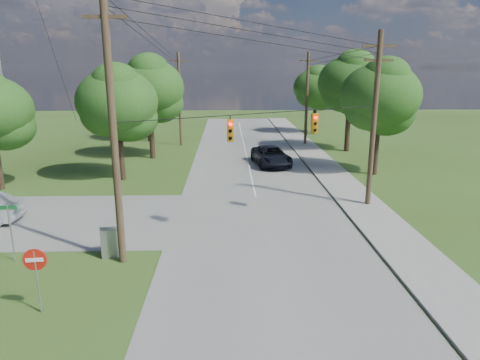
{
  "coord_description": "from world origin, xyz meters",
  "views": [
    {
      "loc": [
        0.09,
        -17.32,
        8.4
      ],
      "look_at": [
        0.79,
        5.0,
        2.51
      ],
      "focal_mm": 32.0,
      "sensor_mm": 36.0,
      "label": 1
    }
  ],
  "objects_px": {
    "control_cabinet": "(109,242)",
    "do_not_enter_sign": "(36,267)",
    "pole_sw": "(113,122)",
    "pole_north_w": "(180,99)",
    "pole_north_e": "(307,98)",
    "pole_ne": "(374,118)",
    "car_main_north": "(271,156)"
  },
  "relations": [
    {
      "from": "control_cabinet",
      "to": "do_not_enter_sign",
      "type": "xyz_separation_m",
      "value": [
        -1.21,
        -4.63,
        1.09
      ]
    },
    {
      "from": "pole_ne",
      "to": "pole_north_e",
      "type": "relative_size",
      "value": 1.05
    },
    {
      "from": "pole_north_w",
      "to": "pole_sw",
      "type": "bearing_deg",
      "value": -89.23
    },
    {
      "from": "pole_sw",
      "to": "pole_north_e",
      "type": "relative_size",
      "value": 1.2
    },
    {
      "from": "pole_ne",
      "to": "control_cabinet",
      "type": "xyz_separation_m",
      "value": [
        -14.23,
        -7.0,
        -4.8
      ]
    },
    {
      "from": "pole_north_e",
      "to": "pole_north_w",
      "type": "distance_m",
      "value": 13.9
    },
    {
      "from": "pole_ne",
      "to": "pole_north_w",
      "type": "xyz_separation_m",
      "value": [
        -13.9,
        22.0,
        -0.34
      ]
    },
    {
      "from": "pole_north_w",
      "to": "pole_north_e",
      "type": "bearing_deg",
      "value": 0.0
    },
    {
      "from": "pole_north_e",
      "to": "do_not_enter_sign",
      "type": "xyz_separation_m",
      "value": [
        -15.44,
        -33.63,
        -3.37
      ]
    },
    {
      "from": "pole_north_e",
      "to": "control_cabinet",
      "type": "relative_size",
      "value": 7.47
    },
    {
      "from": "pole_ne",
      "to": "do_not_enter_sign",
      "type": "relative_size",
      "value": 4.34
    },
    {
      "from": "pole_ne",
      "to": "control_cabinet",
      "type": "relative_size",
      "value": 7.84
    },
    {
      "from": "pole_north_w",
      "to": "car_main_north",
      "type": "relative_size",
      "value": 1.69
    },
    {
      "from": "car_main_north",
      "to": "pole_north_w",
      "type": "bearing_deg",
      "value": 122.66
    },
    {
      "from": "pole_north_e",
      "to": "pole_ne",
      "type": "bearing_deg",
      "value": -90.0
    },
    {
      "from": "control_cabinet",
      "to": "car_main_north",
      "type": "bearing_deg",
      "value": 44.03
    },
    {
      "from": "pole_sw",
      "to": "pole_ne",
      "type": "height_order",
      "value": "pole_sw"
    },
    {
      "from": "pole_sw",
      "to": "pole_north_w",
      "type": "relative_size",
      "value": 1.2
    },
    {
      "from": "do_not_enter_sign",
      "to": "car_main_north",
      "type": "bearing_deg",
      "value": 60.2
    },
    {
      "from": "do_not_enter_sign",
      "to": "pole_ne",
      "type": "bearing_deg",
      "value": 31.62
    },
    {
      "from": "car_main_north",
      "to": "do_not_enter_sign",
      "type": "bearing_deg",
      "value": -122.48
    },
    {
      "from": "pole_north_e",
      "to": "car_main_north",
      "type": "bearing_deg",
      "value": -115.16
    },
    {
      "from": "pole_ne",
      "to": "car_main_north",
      "type": "relative_size",
      "value": 1.77
    },
    {
      "from": "pole_north_w",
      "to": "control_cabinet",
      "type": "xyz_separation_m",
      "value": [
        -0.33,
        -29.0,
        -4.46
      ]
    },
    {
      "from": "pole_north_w",
      "to": "pole_ne",
      "type": "bearing_deg",
      "value": -57.71
    },
    {
      "from": "pole_north_w",
      "to": "control_cabinet",
      "type": "bearing_deg",
      "value": -90.66
    },
    {
      "from": "pole_north_e",
      "to": "do_not_enter_sign",
      "type": "bearing_deg",
      "value": -114.66
    },
    {
      "from": "control_cabinet",
      "to": "do_not_enter_sign",
      "type": "distance_m",
      "value": 4.91
    },
    {
      "from": "pole_sw",
      "to": "pole_ne",
      "type": "xyz_separation_m",
      "value": [
        13.5,
        7.6,
        -0.76
      ]
    },
    {
      "from": "pole_sw",
      "to": "pole_north_w",
      "type": "distance_m",
      "value": 29.62
    },
    {
      "from": "pole_ne",
      "to": "pole_north_e",
      "type": "height_order",
      "value": "pole_ne"
    },
    {
      "from": "pole_ne",
      "to": "control_cabinet",
      "type": "bearing_deg",
      "value": -153.81
    }
  ]
}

